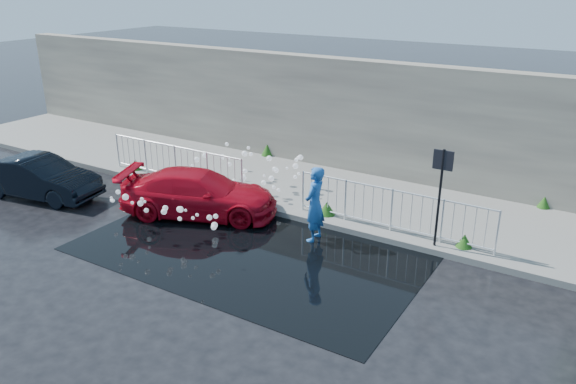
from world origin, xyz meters
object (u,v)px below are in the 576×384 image
(dark_car, at_px, (40,178))
(sign_post, at_px, (441,183))
(person, at_px, (315,204))
(red_car, at_px, (199,193))

(dark_car, bearing_deg, sign_post, -86.69)
(dark_car, relative_size, person, 1.93)
(sign_post, distance_m, person, 2.96)
(sign_post, xyz_separation_m, person, (-2.70, -0.92, -0.79))
(person, bearing_deg, red_car, -89.56)
(red_car, height_order, dark_car, red_car)
(dark_car, xyz_separation_m, person, (8.13, 1.68, 0.34))
(red_car, relative_size, dark_car, 1.15)
(person, bearing_deg, dark_car, -82.12)
(sign_post, distance_m, red_car, 6.30)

